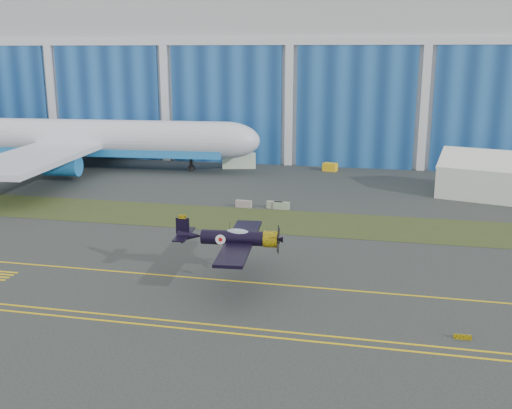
% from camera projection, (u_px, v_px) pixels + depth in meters
% --- Properties ---
extents(ground, '(260.00, 260.00, 0.00)m').
position_uv_depth(ground, '(204.00, 258.00, 56.58)').
color(ground, '#343A38').
rests_on(ground, ground).
extents(grass_median, '(260.00, 10.00, 0.02)m').
position_uv_depth(grass_median, '(240.00, 219.00, 69.82)').
color(grass_median, '#475128').
rests_on(grass_median, ground).
extents(hangar, '(220.00, 45.70, 30.00)m').
position_uv_depth(hangar, '(307.00, 72.00, 120.80)').
color(hangar, silver).
rests_on(hangar, ground).
extents(taxiway_centreline, '(200.00, 0.20, 0.02)m').
position_uv_depth(taxiway_centreline, '(187.00, 277.00, 51.84)').
color(taxiway_centreline, yellow).
rests_on(taxiway_centreline, ground).
extents(edge_line_near, '(80.00, 0.20, 0.02)m').
position_uv_depth(edge_line_near, '(145.00, 325.00, 42.85)').
color(edge_line_near, yellow).
rests_on(edge_line_near, ground).
extents(edge_line_far, '(80.00, 0.20, 0.02)m').
position_uv_depth(edge_line_far, '(150.00, 319.00, 43.80)').
color(edge_line_far, yellow).
rests_on(edge_line_far, ground).
extents(guard_board_right, '(1.20, 0.15, 0.35)m').
position_uv_depth(guard_board_right, '(463.00, 337.00, 40.64)').
color(guard_board_right, yellow).
rests_on(guard_board_right, ground).
extents(warbird, '(11.08, 12.97, 3.60)m').
position_uv_depth(warbird, '(233.00, 238.00, 49.69)').
color(warbird, black).
rests_on(warbird, ground).
extents(jetliner, '(70.67, 61.35, 23.23)m').
position_uv_depth(jetliner, '(79.00, 98.00, 97.18)').
color(jetliner, silver).
rests_on(jetliner, ground).
extents(tent, '(15.97, 13.44, 6.39)m').
position_uv_depth(tent, '(495.00, 173.00, 80.00)').
color(tent, white).
rests_on(tent, ground).
extents(shipping_container, '(5.87, 3.36, 2.39)m').
position_uv_depth(shipping_container, '(239.00, 161.00, 100.35)').
color(shipping_container, silver).
rests_on(shipping_container, ground).
extents(tug, '(2.52, 1.96, 1.29)m').
position_uv_depth(tug, '(330.00, 167.00, 97.77)').
color(tug, yellow).
rests_on(tug, ground).
extents(barrier_a, '(2.06, 0.83, 0.90)m').
position_uv_depth(barrier_a, '(244.00, 204.00, 74.93)').
color(barrier_a, '#9C8F8D').
rests_on(barrier_a, ground).
extents(barrier_b, '(2.01, 0.63, 0.90)m').
position_uv_depth(barrier_b, '(282.00, 206.00, 74.12)').
color(barrier_b, gray).
rests_on(barrier_b, ground).
extents(barrier_c, '(2.05, 0.78, 0.90)m').
position_uv_depth(barrier_c, '(275.00, 205.00, 74.45)').
color(barrier_c, gray).
rests_on(barrier_c, ground).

